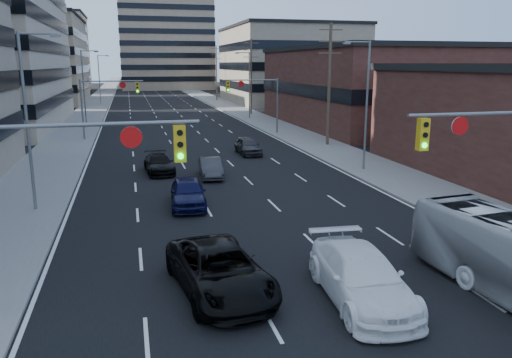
{
  "coord_description": "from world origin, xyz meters",
  "views": [
    {
      "loc": [
        -5.51,
        -6.9,
        7.5
      ],
      "look_at": [
        0.09,
        15.21,
        2.2
      ],
      "focal_mm": 35.0,
      "sensor_mm": 36.0,
      "label": 1
    }
  ],
  "objects": [
    {
      "name": "signal_far_right",
      "position": [
        7.68,
        45.0,
        4.3
      ],
      "size": [
        6.09,
        0.33,
        6.0
      ],
      "color": "slate",
      "rests_on": "ground"
    },
    {
      "name": "bg_block_right",
      "position": [
        32.0,
        130.0,
        6.0
      ],
      "size": [
        22.0,
        22.0,
        12.0
      ],
      "primitive_type": "cube",
      "color": "gray",
      "rests_on": "ground"
    },
    {
      "name": "streetlight_left_mid",
      "position": [
        -10.34,
        55.0,
        5.05
      ],
      "size": [
        2.03,
        0.22,
        9.0
      ],
      "color": "slate",
      "rests_on": "ground"
    },
    {
      "name": "utility_pole_midblock",
      "position": [
        12.2,
        66.0,
        5.78
      ],
      "size": [
        2.2,
        0.28,
        11.0
      ],
      "color": "#4C3D2D",
      "rests_on": "ground"
    },
    {
      "name": "black_pickup",
      "position": [
        -2.89,
        8.38,
        0.79
      ],
      "size": [
        3.37,
        6.01,
        1.59
      ],
      "primitive_type": "imported",
      "rotation": [
        0.0,
        0.0,
        0.13
      ],
      "color": "black",
      "rests_on": "ground"
    },
    {
      "name": "office_right_far",
      "position": [
        25.0,
        88.0,
        7.0
      ],
      "size": [
        22.0,
        28.0,
        14.0
      ],
      "primitive_type": "cube",
      "color": "gray",
      "rests_on": "ground"
    },
    {
      "name": "sedan_blue",
      "position": [
        -2.71,
        18.99,
        0.77
      ],
      "size": [
        2.14,
        4.64,
        1.54
      ],
      "primitive_type": "imported",
      "rotation": [
        0.0,
        0.0,
        -0.07
      ],
      "color": "#0D0F35",
      "rests_on": "ground"
    },
    {
      "name": "streetlight_right_near",
      "position": [
        10.34,
        25.0,
        5.05
      ],
      "size": [
        2.03,
        0.22,
        9.0
      ],
      "color": "slate",
      "rests_on": "ground"
    },
    {
      "name": "white_van",
      "position": [
        1.42,
        6.69,
        0.82
      ],
      "size": [
        2.72,
        5.82,
        1.65
      ],
      "primitive_type": "imported",
      "rotation": [
        0.0,
        0.0,
        -0.07
      ],
      "color": "white",
      "rests_on": "ground"
    },
    {
      "name": "road_surface",
      "position": [
        0.0,
        130.0,
        0.01
      ],
      "size": [
        18.0,
        300.0,
        0.02
      ],
      "primitive_type": "cube",
      "color": "black",
      "rests_on": "ground"
    },
    {
      "name": "utility_pole_distant",
      "position": [
        12.2,
        96.0,
        5.78
      ],
      "size": [
        2.2,
        0.28,
        11.0
      ],
      "color": "#4C3D2D",
      "rests_on": "ground"
    },
    {
      "name": "streetlight_left_far",
      "position": [
        -10.34,
        90.0,
        5.05
      ],
      "size": [
        2.03,
        0.22,
        9.0
      ],
      "color": "slate",
      "rests_on": "ground"
    },
    {
      "name": "sidewalk_left",
      "position": [
        -11.5,
        130.0,
        0.07
      ],
      "size": [
        5.0,
        300.0,
        0.15
      ],
      "primitive_type": "cube",
      "color": "slate",
      "rests_on": "ground"
    },
    {
      "name": "streetlight_right_far",
      "position": [
        10.34,
        60.0,
        5.05
      ],
      "size": [
        2.03,
        0.22,
        9.0
      ],
      "color": "slate",
      "rests_on": "ground"
    },
    {
      "name": "sedan_black_far",
      "position": [
        -3.7,
        27.89,
        0.65
      ],
      "size": [
        2.13,
        4.61,
        1.3
      ],
      "primitive_type": "imported",
      "rotation": [
        0.0,
        0.0,
        0.07
      ],
      "color": "black",
      "rests_on": "ground"
    },
    {
      "name": "utility_pole_block",
      "position": [
        12.2,
        36.0,
        5.78
      ],
      "size": [
        2.2,
        0.28,
        11.0
      ],
      "color": "#4C3D2D",
      "rests_on": "ground"
    },
    {
      "name": "bg_block_left",
      "position": [
        -28.0,
        140.0,
        10.0
      ],
      "size": [
        24.0,
        24.0,
        20.0
      ],
      "primitive_type": "cube",
      "color": "#ADA089",
      "rests_on": "ground"
    },
    {
      "name": "signal_far_left",
      "position": [
        -7.68,
        45.0,
        4.3
      ],
      "size": [
        6.09,
        0.33,
        6.0
      ],
      "color": "slate",
      "rests_on": "ground"
    },
    {
      "name": "signal_near_left",
      "position": [
        -7.45,
        8.0,
        4.33
      ],
      "size": [
        6.59,
        0.33,
        6.0
      ],
      "color": "slate",
      "rests_on": "ground"
    },
    {
      "name": "sedan_grey_center",
      "position": [
        -0.42,
        25.67,
        0.65
      ],
      "size": [
        1.62,
        4.03,
        1.3
      ],
      "primitive_type": "imported",
      "rotation": [
        0.0,
        0.0,
        -0.06
      ],
      "color": "#323235",
      "rests_on": "ground"
    },
    {
      "name": "storefront_right_mid",
      "position": [
        24.0,
        50.0,
        4.5
      ],
      "size": [
        20.0,
        30.0,
        9.0
      ],
      "primitive_type": "cube",
      "color": "#472119",
      "rests_on": "ground"
    },
    {
      "name": "signal_near_right",
      "position": [
        7.45,
        8.0,
        4.33
      ],
      "size": [
        6.59,
        0.33,
        6.0
      ],
      "color": "slate",
      "rests_on": "ground"
    },
    {
      "name": "office_left_far",
      "position": [
        -24.0,
        100.0,
        8.0
      ],
      "size": [
        20.0,
        30.0,
        16.0
      ],
      "primitive_type": "cube",
      "color": "gray",
      "rests_on": "ground"
    },
    {
      "name": "sidewalk_right",
      "position": [
        11.5,
        130.0,
        0.07
      ],
      "size": [
        5.0,
        300.0,
        0.15
      ],
      "primitive_type": "cube",
      "color": "slate",
      "rests_on": "ground"
    },
    {
      "name": "sedan_grey_right",
      "position": [
        4.04,
        33.52,
        0.72
      ],
      "size": [
        1.79,
        4.25,
        1.44
      ],
      "primitive_type": "imported",
      "rotation": [
        0.0,
        0.0,
        0.02
      ],
      "color": "#303032",
      "rests_on": "ground"
    },
    {
      "name": "streetlight_left_near",
      "position": [
        -10.34,
        20.0,
        5.05
      ],
      "size": [
        2.03,
        0.22,
        9.0
      ],
      "color": "slate",
      "rests_on": "ground"
    }
  ]
}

